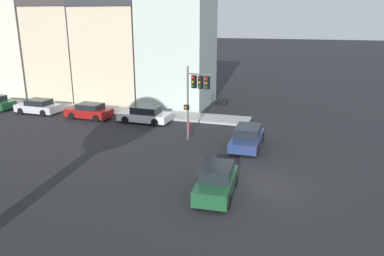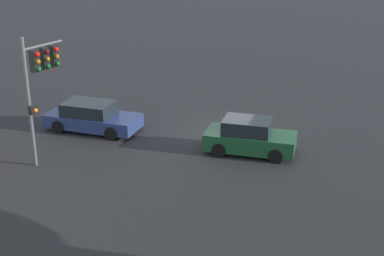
% 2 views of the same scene
% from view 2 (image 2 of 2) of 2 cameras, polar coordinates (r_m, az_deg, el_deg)
% --- Properties ---
extents(ground_plane, '(300.00, 300.00, 0.00)m').
position_cam_2_polar(ground_plane, '(26.47, 3.59, -0.16)').
color(ground_plane, black).
extents(traffic_signal, '(0.70, 2.28, 5.42)m').
position_cam_2_polar(traffic_signal, '(22.66, -15.84, 5.80)').
color(traffic_signal, '#515456').
rests_on(traffic_signal, ground_plane).
extents(crossing_car_0, '(4.03, 1.97, 1.55)m').
position_cam_2_polar(crossing_car_0, '(23.63, 6.13, -1.00)').
color(crossing_car_0, '#194728').
rests_on(crossing_car_0, ground_plane).
extents(crossing_car_1, '(4.57, 2.02, 1.41)m').
position_cam_2_polar(crossing_car_1, '(26.60, -10.62, 1.15)').
color(crossing_car_1, navy).
rests_on(crossing_car_1, ground_plane).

